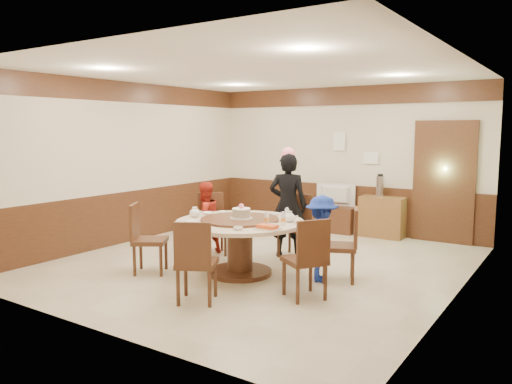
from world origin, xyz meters
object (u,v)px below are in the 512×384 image
Objects in this scene: person_standing at (288,205)px; person_blue at (322,238)px; television at (335,195)px; banquet_table at (240,236)px; shrimp_platter at (267,228)px; tv_stand at (334,219)px; person_red at (205,218)px; birthday_cake at (241,213)px; side_cabinet at (382,217)px; thermos at (380,186)px.

person_blue is at bearing 120.05° from person_standing.
person_standing reaches higher than person_blue.
person_blue reaches higher than television.
banquet_table is 0.77m from shrimp_platter.
tv_stand is at bearing 92.29° from banquet_table.
shrimp_platter is at bearing 78.06° from person_red.
person_blue reaches higher than birthday_cake.
person_standing is at bearing 111.17° from shrimp_platter.
banquet_table is 3.39m from tv_stand.
person_red reaches higher than television.
person_red is 3.41m from side_cabinet.
television is (-0.15, 3.37, -0.13)m from birthday_cake.
television is 2.00× the size of thermos.
person_red is at bearing 152.22° from birthday_cake.
person_red is 1.02× the size of person_blue.
birthday_cake reaches higher than television.
person_standing is at bearing 133.42° from person_red.
shrimp_platter reaches higher than tv_stand.
person_standing is at bearing 19.73° from person_blue.
side_cabinet is at bearing 161.34° from person_red.
person_standing is 2.17m from television.
television reaches higher than shrimp_platter.
banquet_table is 1.25m from person_standing.
television is at bearing 92.29° from banquet_table.
thermos is (0.10, 3.74, 0.16)m from shrimp_platter.
person_blue is 3.08m from side_cabinet.
shrimp_platter is (-0.41, -0.67, 0.21)m from person_blue.
banquet_table is at bearing -103.37° from side_cabinet.
side_cabinet is at bearing 0.00° from thermos.
television is at bearing 0.00° from tv_stand.
shrimp_platter is 0.39× the size of television.
side_cabinet is at bearing -24.65° from person_blue.
birthday_cake is 3.48m from thermos.
person_standing is 4.27× the size of thermos.
birthday_cake is (0.02, 0.01, 0.32)m from banquet_table.
banquet_table is 1.12m from person_blue.
banquet_table is 1.54× the size of person_blue.
thermos is (0.88, 0.03, 0.69)m from tv_stand.
television is at bearing -178.18° from side_cabinet.
person_red is 2.01m from shrimp_platter.
birthday_cake is at bearing -102.12° from thermos.
person_red is at bearing 151.45° from banquet_table.
shrimp_platter is at bearing -78.01° from tv_stand.
person_standing reaches higher than birthday_cake.
television is (-1.20, 3.04, 0.15)m from person_blue.
tv_stand is (-0.19, 2.16, -0.56)m from person_standing.
thermos is (-0.06, 0.00, 0.56)m from side_cabinet.
person_standing reaches higher than tv_stand.
thermos is (-0.32, 3.07, 0.37)m from person_blue.
side_cabinet is at bearing 76.89° from birthday_cake.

